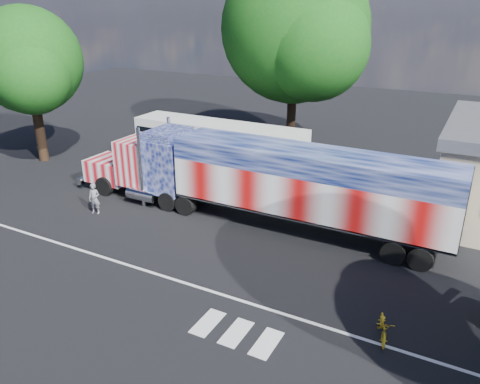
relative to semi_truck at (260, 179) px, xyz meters
The scene contains 8 objects.
ground 4.69m from the semi_truck, 99.36° to the right, with size 100.00×100.00×0.00m, color black.
lane_markings 8.18m from the semi_truck, 82.24° to the right, with size 30.00×2.67×0.01m.
semi_truck is the anchor object (origin of this frame).
coach_bus 7.99m from the semi_truck, 136.14° to the left, with size 12.17×2.83×3.54m.
woman 9.32m from the semi_truck, 158.04° to the right, with size 0.64×0.42×1.77m, color slate.
bicycle 10.54m from the semi_truck, 39.23° to the right, with size 0.60×1.71×0.90m, color gold.
tree_w_a 19.41m from the semi_truck, behind, with size 7.73×7.36×10.96m.
tree_n_mid 15.42m from the semi_truck, 104.86° to the left, with size 11.50×10.95×14.68m.
Camera 1 is at (10.53, -16.77, 10.99)m, focal length 35.00 mm.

